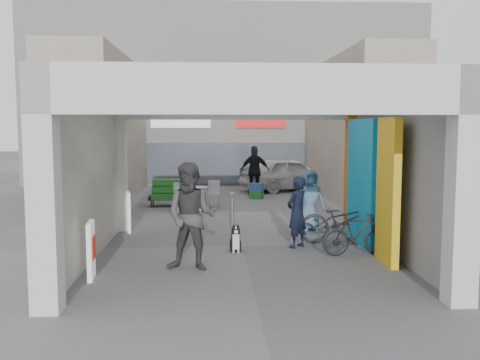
{
  "coord_description": "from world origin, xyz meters",
  "views": [
    {
      "loc": [
        -0.65,
        -11.53,
        2.65
      ],
      "look_at": [
        0.01,
        1.0,
        1.37
      ],
      "focal_mm": 40.0,
      "sensor_mm": 36.0,
      "label": 1
    }
  ],
  "objects": [
    {
      "name": "cafe_set",
      "position": [
        -1.19,
        5.43,
        0.31
      ],
      "size": [
        1.45,
        1.17,
        0.88
      ],
      "rotation": [
        0.0,
        0.0,
        0.14
      ],
      "color": "#98989D",
      "rests_on": "ground"
    },
    {
      "name": "man_back_turned",
      "position": [
        -1.03,
        -1.86,
        0.99
      ],
      "size": [
        1.1,
        0.94,
        1.98
      ],
      "primitive_type": "imported",
      "rotation": [
        0.0,
        0.0,
        -0.22
      ],
      "color": "#404042",
      "rests_on": "ground"
    },
    {
      "name": "ground",
      "position": [
        0.0,
        0.0,
        0.0
      ],
      "size": [
        90.0,
        90.0,
        0.0
      ],
      "primitive_type": "plane",
      "color": "#5C5C62",
      "rests_on": "ground"
    },
    {
      "name": "advert_board_far",
      "position": [
        -2.75,
        1.8,
        0.51
      ],
      "size": [
        0.2,
        0.55,
        1.0
      ],
      "rotation": [
        0.0,
        0.0,
        0.22
      ],
      "color": "white",
      "rests_on": "ground"
    },
    {
      "name": "man_elderly",
      "position": [
        1.82,
        1.77,
        0.78
      ],
      "size": [
        0.84,
        0.63,
        1.56
      ],
      "primitive_type": "imported",
      "rotation": [
        0.0,
        0.0,
        0.19
      ],
      "color": "teal",
      "rests_on": "ground"
    },
    {
      "name": "white_van",
      "position": [
        2.47,
        10.1,
        0.68
      ],
      "size": [
        4.32,
        2.99,
        1.37
      ],
      "primitive_type": "imported",
      "rotation": [
        0.0,
        0.0,
        1.95
      ],
      "color": "silver",
      "rests_on": "ground"
    },
    {
      "name": "bollard_left",
      "position": [
        -1.53,
        2.31,
        0.49
      ],
      "size": [
        0.09,
        0.09,
        0.99
      ],
      "primitive_type": "cylinder",
      "color": "#97999F",
      "rests_on": "ground"
    },
    {
      "name": "arcade_canopy",
      "position": [
        0.54,
        -0.82,
        2.3
      ],
      "size": [
        6.4,
        6.45,
        6.4
      ],
      "color": "silver",
      "rests_on": "ground"
    },
    {
      "name": "far_building",
      "position": [
        -0.0,
        13.99,
        3.99
      ],
      "size": [
        18.0,
        4.08,
        8.0
      ],
      "color": "silver",
      "rests_on": "ground"
    },
    {
      "name": "advert_board_near",
      "position": [
        -2.75,
        -2.35,
        0.51
      ],
      "size": [
        0.14,
        0.56,
        1.0
      ],
      "rotation": [
        0.0,
        0.0,
        0.09
      ],
      "color": "white",
      "rests_on": "ground"
    },
    {
      "name": "produce_stand",
      "position": [
        -2.07,
        6.09,
        0.35
      ],
      "size": [
        1.32,
        0.72,
        0.87
      ],
      "rotation": [
        0.0,
        0.0,
        -0.11
      ],
      "color": "black",
      "rests_on": "ground"
    },
    {
      "name": "man_with_dog",
      "position": [
        1.19,
        -0.15,
        0.78
      ],
      "size": [
        0.67,
        0.66,
        1.56
      ],
      "primitive_type": "imported",
      "rotation": [
        0.0,
        0.0,
        3.9
      ],
      "color": "black",
      "rests_on": "ground"
    },
    {
      "name": "plaza_bldg_left",
      "position": [
        -4.5,
        7.5,
        2.5
      ],
      "size": [
        2.0,
        9.0,
        5.0
      ],
      "primitive_type": "cube",
      "color": "#AC9F8E",
      "rests_on": "ground"
    },
    {
      "name": "bollard_right",
      "position": [
        1.75,
        2.45,
        0.46
      ],
      "size": [
        0.09,
        0.09,
        0.91
      ],
      "primitive_type": "cylinder",
      "color": "#97999F",
      "rests_on": "ground"
    },
    {
      "name": "border_collie",
      "position": [
        -0.16,
        -0.5,
        0.24
      ],
      "size": [
        0.22,
        0.44,
        0.6
      ],
      "rotation": [
        0.0,
        0.0,
        0.02
      ],
      "color": "black",
      "rests_on": "ground"
    },
    {
      "name": "plaza_bldg_right",
      "position": [
        4.5,
        7.5,
        2.5
      ],
      "size": [
        2.0,
        9.0,
        5.0
      ],
      "primitive_type": "cube",
      "color": "#AC9F8E",
      "rests_on": "ground"
    },
    {
      "name": "bicycle_rear",
      "position": [
        2.3,
        -0.92,
        0.44
      ],
      "size": [
        1.51,
        0.62,
        0.88
      ],
      "primitive_type": "imported",
      "rotation": [
        0.0,
        0.0,
        1.71
      ],
      "color": "black",
      "rests_on": "ground"
    },
    {
      "name": "bollard_center",
      "position": [
        -0.12,
        2.28,
        0.45
      ],
      "size": [
        0.09,
        0.09,
        0.89
      ],
      "primitive_type": "cylinder",
      "color": "#97999F",
      "rests_on": "ground"
    },
    {
      "name": "bicycle_front",
      "position": [
        2.3,
        0.19,
        0.52
      ],
      "size": [
        2.02,
        0.78,
        1.05
      ],
      "primitive_type": "imported",
      "rotation": [
        0.0,
        0.0,
        1.53
      ],
      "color": "black",
      "rests_on": "ground"
    },
    {
      "name": "man_crates",
      "position": [
        0.97,
        8.54,
        0.94
      ],
      "size": [
        1.14,
        0.54,
        1.89
      ],
      "primitive_type": "imported",
      "rotation": [
        0.0,
        0.0,
        3.21
      ],
      "color": "black",
      "rests_on": "ground"
    },
    {
      "name": "crate_stack",
      "position": [
        0.96,
        7.7,
        0.28
      ],
      "size": [
        0.55,
        0.49,
        0.56
      ],
      "rotation": [
        0.0,
        0.0,
        -0.38
      ],
      "color": "#1A5B1F",
      "rests_on": "ground"
    }
  ]
}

